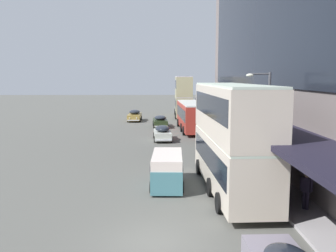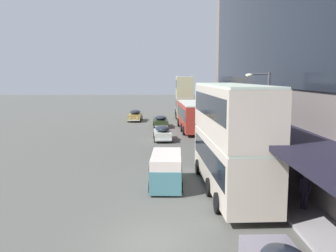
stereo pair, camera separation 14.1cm
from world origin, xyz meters
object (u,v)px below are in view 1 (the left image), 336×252
(sedan_trailing_near, at_px, (160,121))
(pedestrian_at_kerb, at_px, (306,188))
(transit_bus_kerbside_front, at_px, (183,95))
(vw_van, at_px, (167,168))
(transit_bus_kerbside_far, at_px, (231,134))
(sedan_lead_near, at_px, (162,133))
(transit_bus_kerbside_rear, at_px, (191,115))
(sedan_oncoming_rear, at_px, (135,115))
(street_lamp, at_px, (265,118))

(sedan_trailing_near, xyz_separation_m, pedestrian_at_kerb, (7.07, -30.83, 0.43))
(transit_bus_kerbside_front, relative_size, vw_van, 2.42)
(transit_bus_kerbside_far, bearing_deg, sedan_lead_near, 102.50)
(transit_bus_kerbside_front, distance_m, pedestrian_at_kerb, 43.32)
(transit_bus_kerbside_rear, height_order, transit_bus_kerbside_far, transit_bus_kerbside_far)
(sedan_oncoming_rear, xyz_separation_m, street_lamp, (10.26, -32.28, 3.20))
(sedan_oncoming_rear, xyz_separation_m, vw_van, (4.29, -33.07, 0.29))
(sedan_lead_near, height_order, sedan_trailing_near, sedan_lead_near)
(transit_bus_kerbside_rear, relative_size, sedan_oncoming_rear, 2.43)
(sedan_trailing_near, relative_size, vw_van, 1.01)
(sedan_trailing_near, relative_size, pedestrian_at_kerb, 2.50)
(transit_bus_kerbside_rear, bearing_deg, sedan_lead_near, -116.74)
(street_lamp, bearing_deg, transit_bus_kerbside_rear, 97.05)
(transit_bus_kerbside_rear, distance_m, sedan_trailing_near, 5.18)
(sedan_trailing_near, height_order, pedestrian_at_kerb, pedestrian_at_kerb)
(transit_bus_kerbside_far, relative_size, pedestrian_at_kerb, 6.01)
(transit_bus_kerbside_far, bearing_deg, transit_bus_kerbside_front, 90.57)
(vw_van, relative_size, pedestrian_at_kerb, 2.48)
(sedan_oncoming_rear, bearing_deg, sedan_lead_near, -76.61)
(transit_bus_kerbside_front, bearing_deg, street_lamp, -85.76)
(transit_bus_kerbside_front, xyz_separation_m, transit_bus_kerbside_rear, (0.07, -15.69, -1.57))
(transit_bus_kerbside_rear, xyz_separation_m, transit_bus_kerbside_far, (0.33, -24.03, 1.33))
(vw_van, bearing_deg, sedan_trailing_near, 91.09)
(vw_van, bearing_deg, transit_bus_kerbside_rear, 82.00)
(transit_bus_kerbside_far, xyz_separation_m, sedan_oncoming_rear, (-7.85, 34.13, -2.46))
(transit_bus_kerbside_rear, xyz_separation_m, pedestrian_at_kerb, (3.34, -27.44, -0.76))
(transit_bus_kerbside_rear, xyz_separation_m, vw_van, (-3.23, -22.97, -0.84))
(transit_bus_kerbside_front, relative_size, pedestrian_at_kerb, 6.00)
(sedan_lead_near, bearing_deg, sedan_oncoming_rear, 103.39)
(transit_bus_kerbside_rear, bearing_deg, street_lamp, -82.95)
(transit_bus_kerbside_front, bearing_deg, transit_bus_kerbside_rear, -89.75)
(sedan_lead_near, relative_size, vw_van, 0.95)
(transit_bus_kerbside_rear, height_order, sedan_trailing_near, transit_bus_kerbside_rear)
(transit_bus_kerbside_rear, xyz_separation_m, sedan_trailing_near, (-3.73, 3.40, -1.18))
(transit_bus_kerbside_front, bearing_deg, sedan_oncoming_rear, -143.13)
(sedan_lead_near, distance_m, pedestrian_at_kerb, 21.65)
(transit_bus_kerbside_front, relative_size, transit_bus_kerbside_far, 1.00)
(sedan_lead_near, bearing_deg, vw_van, -89.14)
(sedan_oncoming_rear, height_order, sedan_trailing_near, sedan_oncoming_rear)
(sedan_oncoming_rear, relative_size, sedan_trailing_near, 1.02)
(street_lamp, bearing_deg, vw_van, -172.45)
(transit_bus_kerbside_front, bearing_deg, vw_van, -94.68)
(street_lamp, bearing_deg, sedan_lead_near, 112.12)
(transit_bus_kerbside_far, relative_size, sedan_oncoming_rear, 2.36)
(transit_bus_kerbside_front, bearing_deg, transit_bus_kerbside_far, -89.43)
(street_lamp, bearing_deg, transit_bus_kerbside_front, 94.24)
(transit_bus_kerbside_front, bearing_deg, pedestrian_at_kerb, -85.49)
(transit_bus_kerbside_rear, relative_size, vw_van, 2.48)
(transit_bus_kerbside_far, xyz_separation_m, vw_van, (-3.56, 1.05, -2.16))
(transit_bus_kerbside_far, bearing_deg, pedestrian_at_kerb, -48.57)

